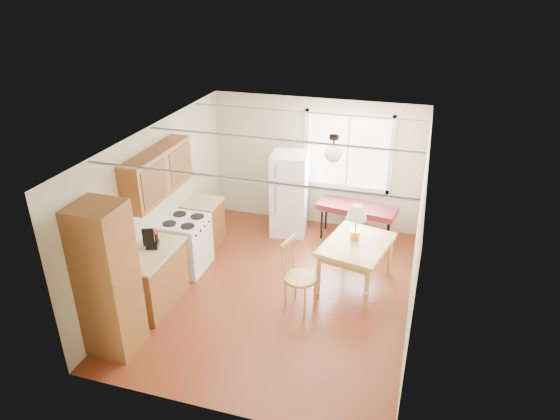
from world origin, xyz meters
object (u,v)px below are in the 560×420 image
at_px(bench, 357,209).
at_px(chair, 294,268).
at_px(refrigerator, 289,194).
at_px(dining_table, 356,248).

xyz_separation_m(bench, chair, (-0.57, -2.33, 0.04)).
bearing_deg(chair, refrigerator, 120.44).
bearing_deg(chair, dining_table, 57.74).
distance_m(dining_table, chair, 1.12).
relative_size(refrigerator, dining_table, 1.13).
height_order(bench, chair, chair).
distance_m(refrigerator, chair, 2.34).
bearing_deg(bench, chair, -94.81).
height_order(refrigerator, bench, refrigerator).
relative_size(bench, dining_table, 1.08).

